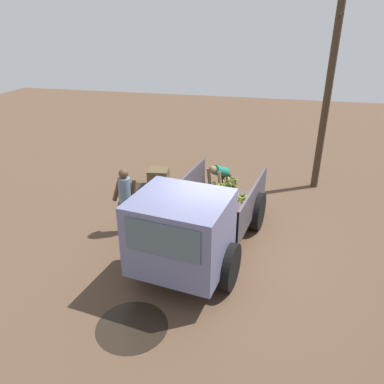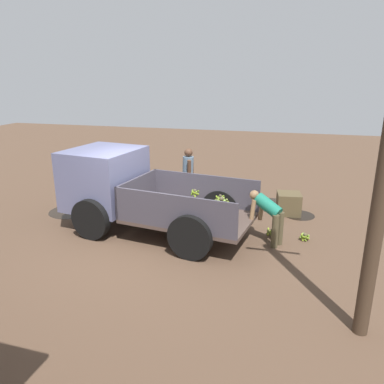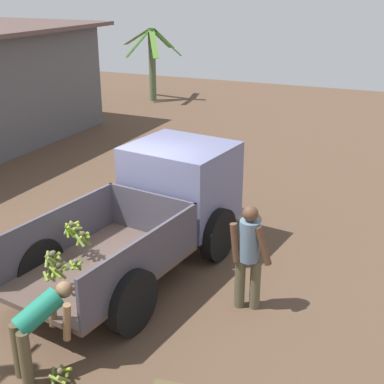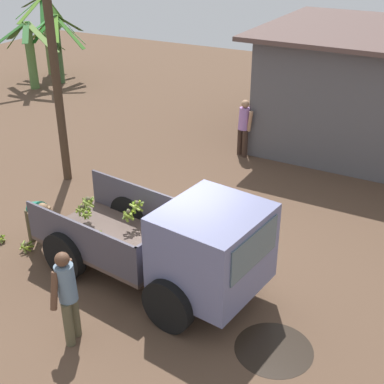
# 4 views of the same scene
# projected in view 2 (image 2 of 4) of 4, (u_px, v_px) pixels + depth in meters

# --- Properties ---
(ground) EXTENTS (36.00, 36.00, 0.00)m
(ground) POSITION_uv_depth(u_px,v_px,m) (143.00, 241.00, 8.40)
(ground) COLOR brown
(mud_patch_0) EXTENTS (0.82, 0.82, 0.01)m
(mud_patch_0) POSITION_uv_depth(u_px,v_px,m) (299.00, 215.00, 9.98)
(mud_patch_0) COLOR black
(mud_patch_0) RESTS_ON ground
(mud_patch_1) EXTENTS (1.26, 1.26, 0.01)m
(mud_patch_1) POSITION_uv_depth(u_px,v_px,m) (270.00, 205.00, 10.79)
(mud_patch_1) COLOR black
(mud_patch_1) RESTS_ON ground
(mud_patch_2) EXTENTS (1.25, 1.25, 0.01)m
(mud_patch_2) POSITION_uv_depth(u_px,v_px,m) (72.00, 211.00, 10.28)
(mud_patch_2) COLOR black
(mud_patch_2) RESTS_ON ground
(cargo_truck) EXTENTS (4.63, 2.54, 1.89)m
(cargo_truck) POSITION_uv_depth(u_px,v_px,m) (122.00, 187.00, 8.97)
(cargo_truck) COLOR brown
(cargo_truck) RESTS_ON ground
(person_foreground_visitor) EXTENTS (0.38, 0.65, 1.66)m
(person_foreground_visitor) POSITION_uv_depth(u_px,v_px,m) (188.00, 175.00, 10.44)
(person_foreground_visitor) COLOR brown
(person_foreground_visitor) RESTS_ON ground
(person_worker_loading) EXTENTS (0.81, 0.71, 1.14)m
(person_worker_loading) POSITION_uv_depth(u_px,v_px,m) (269.00, 213.00, 8.14)
(person_worker_loading) COLOR brown
(person_worker_loading) RESTS_ON ground
(banana_bunch_on_ground_0) EXTENTS (0.29, 0.29, 0.22)m
(banana_bunch_on_ground_0) POSITION_uv_depth(u_px,v_px,m) (272.00, 232.00, 8.60)
(banana_bunch_on_ground_0) COLOR brown
(banana_bunch_on_ground_0) RESTS_ON ground
(banana_bunch_on_ground_1) EXTENTS (0.23, 0.23, 0.18)m
(banana_bunch_on_ground_1) POSITION_uv_depth(u_px,v_px,m) (305.00, 236.00, 8.44)
(banana_bunch_on_ground_1) COLOR brown
(banana_bunch_on_ground_1) RESTS_ON ground
(wooden_crate_0) EXTENTS (0.68, 0.68, 0.57)m
(wooden_crate_0) POSITION_uv_depth(u_px,v_px,m) (289.00, 204.00, 10.02)
(wooden_crate_0) COLOR brown
(wooden_crate_0) RESTS_ON ground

